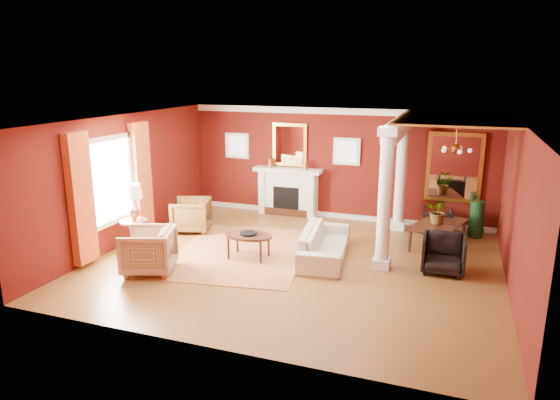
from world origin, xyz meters
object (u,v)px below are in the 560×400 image
at_px(sofa, 325,239).
at_px(coffee_table, 248,236).
at_px(armchair_leopard, 191,213).
at_px(armchair_stripe, 148,248).
at_px(side_table, 133,206).
at_px(dining_table, 439,229).

relative_size(sofa, coffee_table, 2.14).
xyz_separation_m(armchair_leopard, armchair_stripe, (0.51, -2.56, 0.04)).
xyz_separation_m(armchair_stripe, side_table, (-0.96, 0.91, 0.52)).
bearing_deg(sofa, dining_table, -62.85).
relative_size(armchair_leopard, armchair_stripe, 0.92).
height_order(sofa, side_table, side_table).
xyz_separation_m(armchair_leopard, side_table, (-0.45, -1.65, 0.56)).
xyz_separation_m(sofa, side_table, (-3.99, -0.96, 0.57)).
bearing_deg(side_table, armchair_stripe, -43.46).
height_order(sofa, coffee_table, sofa).
height_order(armchair_leopard, armchair_stripe, armchair_stripe).
bearing_deg(coffee_table, sofa, 19.23).
bearing_deg(armchair_stripe, dining_table, 103.71).
bearing_deg(armchair_leopard, armchair_stripe, -6.07).
height_order(armchair_stripe, coffee_table, armchair_stripe).
distance_m(sofa, armchair_stripe, 3.56).
relative_size(armchair_stripe, coffee_table, 0.93).
relative_size(sofa, armchair_stripe, 2.29).
height_order(armchair_stripe, side_table, side_table).
bearing_deg(armchair_leopard, dining_table, 80.74).
distance_m(sofa, armchair_leopard, 3.61).
bearing_deg(coffee_table, armchair_leopard, 149.29).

